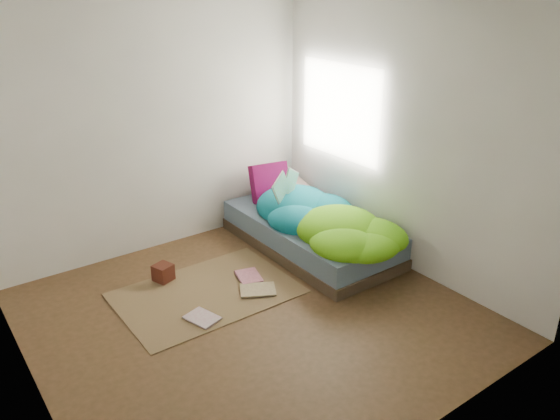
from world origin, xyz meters
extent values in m
cube|color=#45321A|center=(0.00, 0.00, 0.00)|extent=(3.50, 3.50, 0.00)
cube|color=beige|center=(0.00, 1.75, 1.30)|extent=(3.50, 0.04, 2.60)
cube|color=beige|center=(0.00, -1.75, 1.30)|extent=(3.50, 0.04, 2.60)
cube|color=beige|center=(-1.75, 0.00, 1.30)|extent=(0.04, 3.50, 2.60)
cube|color=beige|center=(1.75, 0.00, 1.30)|extent=(0.04, 3.50, 2.60)
cube|color=white|center=(1.74, 0.90, 1.40)|extent=(0.01, 1.00, 1.20)
cube|color=#3E2E21|center=(1.22, 0.72, 0.06)|extent=(1.00, 2.00, 0.12)
cube|color=slate|center=(1.22, 0.72, 0.23)|extent=(0.98, 1.96, 0.22)
cube|color=brown|center=(-0.15, 0.55, 0.01)|extent=(1.60, 1.10, 0.01)
cube|color=silver|center=(1.40, 1.51, 0.41)|extent=(0.63, 0.43, 0.13)
cube|color=#47042C|center=(1.19, 1.42, 0.56)|extent=(0.45, 0.20, 0.43)
cube|color=#3E1E0E|center=(-0.37, 1.00, 0.09)|extent=(0.20, 0.20, 0.16)
imported|color=beige|center=(-0.49, 0.16, 0.02)|extent=(0.28, 0.33, 0.02)
imported|color=pink|center=(0.21, 0.57, 0.03)|extent=(0.28, 0.33, 0.03)
imported|color=tan|center=(0.19, 0.18, 0.02)|extent=(0.40, 0.37, 0.02)
camera|label=1|loc=(-2.17, -3.38, 2.70)|focal=35.00mm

